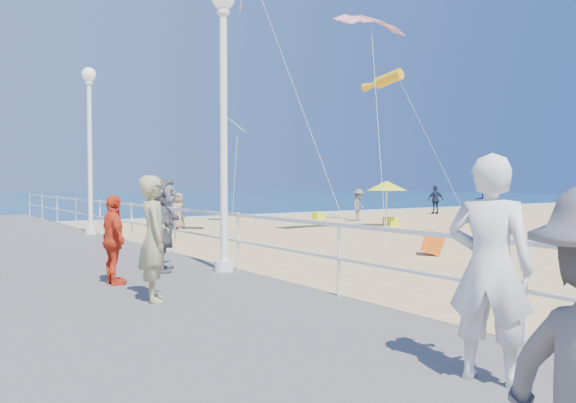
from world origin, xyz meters
TOP-DOWN VIEW (x-y plane):
  - ground at (0.00, 0.00)m, footprint 160.00×160.00m
  - ocean at (0.00, 65.00)m, footprint 160.00×90.00m
  - surf_line at (0.00, 20.50)m, footprint 160.00×1.20m
  - boardwalk at (-7.50, 0.00)m, footprint 5.00×44.00m
  - railing at (-5.05, 0.00)m, footprint 0.05×42.00m
  - lamp_post_mid at (-5.35, 0.00)m, footprint 0.44×0.44m
  - lamp_post_far at (-5.35, 9.00)m, footprint 0.44×0.44m
  - woman_holding_toddler at (-6.30, -6.46)m, footprint 0.70×0.82m
  - toddler_held at (-6.15, -6.31)m, footprint 0.50×0.55m
  - spectator_3 at (-7.49, -0.20)m, footprint 0.37×0.87m
  - spectator_5 at (-6.30, 0.66)m, footprint 1.23×1.69m
  - spectator_6 at (-7.42, -1.79)m, footprint 0.57×0.73m
  - beach_walker_a at (9.68, 12.99)m, footprint 1.27×1.05m
  - beach_walker_b at (18.25, 15.12)m, footprint 1.17×0.81m
  - beach_walker_c at (-0.26, 13.77)m, footprint 0.90×0.93m
  - box_kite at (2.04, 1.33)m, footprint 0.87×0.90m
  - beach_umbrella at (8.22, 9.45)m, footprint 1.90×1.90m
  - beach_chair_left at (8.65, 15.20)m, footprint 0.55×0.55m
  - beach_chair_right at (8.93, 9.87)m, footprint 0.55×0.55m
  - kite_parafoil at (4.23, 6.26)m, footprint 3.00×0.94m
  - kite_windsock at (9.79, 10.92)m, footprint 0.99×2.57m
  - kite_diamond_green at (3.60, 15.24)m, footprint 1.36×1.39m

SIDE VIEW (x-z plane):
  - ground at x=0.00m, z-range 0.00..0.00m
  - ocean at x=0.00m, z-range -0.01..0.04m
  - surf_line at x=0.00m, z-range 0.01..0.05m
  - boardwalk at x=-7.50m, z-range 0.00..0.40m
  - beach_chair_left at x=8.65m, z-range 0.00..0.40m
  - beach_chair_right at x=8.93m, z-range 0.00..0.40m
  - box_kite at x=2.04m, z-range -0.07..0.67m
  - beach_walker_c at x=-0.26m, z-range 0.00..1.61m
  - beach_walker_a at x=9.68m, z-range 0.00..1.70m
  - beach_walker_b at x=18.25m, z-range 0.00..1.84m
  - spectator_3 at x=-7.49m, z-range 0.40..1.87m
  - railing at x=-5.05m, z-range 0.98..1.53m
  - spectator_5 at x=-6.30m, z-range 0.40..2.17m
  - spectator_6 at x=-7.42m, z-range 0.40..2.17m
  - woman_holding_toddler at x=-6.30m, z-range 0.40..2.32m
  - toddler_held at x=-6.15m, z-range 1.25..2.18m
  - beach_umbrella at x=8.22m, z-range 0.84..2.98m
  - lamp_post_mid at x=-5.35m, z-range 1.00..6.32m
  - lamp_post_far at x=-5.35m, z-range 1.00..6.32m
  - kite_diamond_green at x=3.60m, z-range 4.55..5.25m
  - kite_windsock at x=9.79m, z-range 6.70..7.76m
  - kite_parafoil at x=4.23m, z-range 7.83..8.49m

